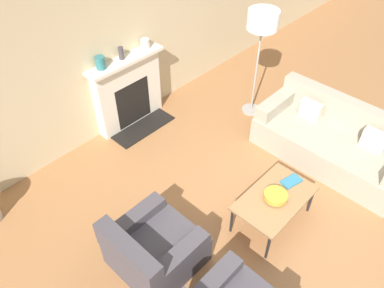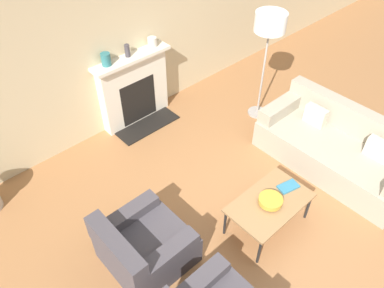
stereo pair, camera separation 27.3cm
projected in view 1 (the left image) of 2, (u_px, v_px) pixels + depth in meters
The scene contains 12 objects.
ground_plane at pixel (281, 220), 4.72m from camera, with size 18.00×18.00×0.00m, color #99663D.
wall_back at pixel (116, 36), 5.27m from camera, with size 18.00×0.06×2.90m.
fireplace at pixel (129, 92), 5.79m from camera, with size 1.27×0.59×1.16m.
couch at pixel (333, 141), 5.35m from camera, with size 0.97×2.12×0.82m.
armchair_far at pixel (153, 250), 4.10m from camera, with size 0.89×0.87×0.73m.
coffee_table at pixel (275, 199), 4.43m from camera, with size 1.01×0.61×0.45m.
bowl at pixel (276, 196), 4.36m from camera, with size 0.28×0.28×0.08m.
book at pixel (291, 181), 4.58m from camera, with size 0.28×0.20×0.02m.
floor_lamp at pixel (262, 26), 5.36m from camera, with size 0.46×0.46×1.75m.
mantel_vase_left at pixel (100, 63), 5.13m from camera, with size 0.14×0.14×0.18m.
mantel_vase_center_left at pixel (121, 53), 5.32m from camera, with size 0.08×0.08×0.19m.
mantel_vase_center_right at pixel (145, 43), 5.58m from camera, with size 0.14×0.14×0.14m.
Camera 1 is at (-2.82, -1.12, 3.90)m, focal length 35.00 mm.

